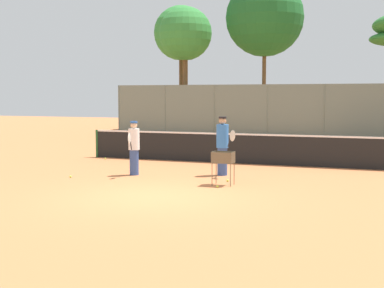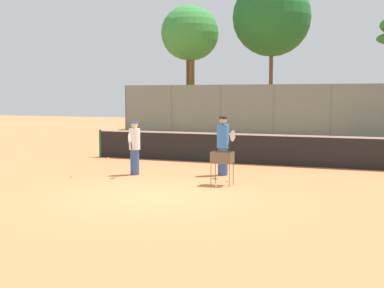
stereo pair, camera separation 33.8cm
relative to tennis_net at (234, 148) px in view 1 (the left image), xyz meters
The scene contains 13 objects.
ground_plane 6.75m from the tennis_net, 90.00° to the right, with size 80.00×80.00×0.00m, color #C67242.
tennis_net is the anchor object (origin of this frame).
back_fence 12.94m from the tennis_net, 90.00° to the left, with size 23.01×0.08×3.06m.
tree_1 18.42m from the tennis_net, 99.24° to the left, with size 5.12×5.12×10.06m.
tree_3 20.87m from the tennis_net, 116.89° to the left, with size 3.87×3.87×8.78m.
tree_5 18.49m from the tennis_net, 116.71° to the left, with size 3.58×3.58×8.32m.
player_white_outfit 2.93m from the tennis_net, 80.89° to the right, with size 0.76×0.68×1.77m.
player_red_cap 4.29m from the tennis_net, 118.85° to the right, with size 0.34×0.88×1.63m.
ball_cart 4.67m from the tennis_net, 77.53° to the right, with size 0.56×0.41×0.91m.
tennis_ball_0 5.12m from the tennis_net, 78.91° to the right, with size 0.07×0.07×0.07m, color #D1E54C.
tennis_ball_1 6.07m from the tennis_net, 126.32° to the right, with size 0.07×0.07×0.07m, color #D1E54C.
tennis_ball_2 4.14m from the tennis_net, 76.52° to the right, with size 0.07×0.07×0.07m, color #D1E54C.
tennis_ball_3 4.92m from the tennis_net, behind, with size 0.07×0.07×0.07m, color #D1E54C.
Camera 1 is at (5.15, -11.45, 2.41)m, focal length 50.00 mm.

